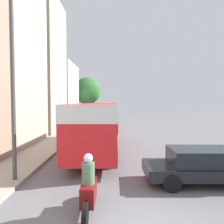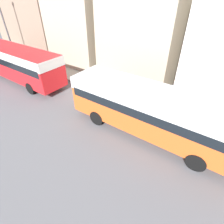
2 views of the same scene
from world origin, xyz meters
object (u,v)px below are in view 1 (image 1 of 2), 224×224
motorcycle_behind_lead (89,189)px  car_crossing (201,165)px  bus_lead (97,120)px  bus_third_in_line (107,108)px  bus_following (105,112)px  pedestrian_near_curb (80,118)px

motorcycle_behind_lead → car_crossing: 4.70m
bus_lead → motorcycle_behind_lead: bus_lead is taller
bus_lead → bus_third_in_line: 27.49m
motorcycle_behind_lead → car_crossing: size_ratio=0.51×
bus_lead → bus_following: bearing=90.2°
car_crossing → pedestrian_near_curb: size_ratio=2.76×
bus_lead → pedestrian_near_curb: bus_lead is taller
bus_following → bus_third_in_line: (-0.10, 13.91, 0.08)m
bus_third_in_line → pedestrian_near_curb: 13.27m
bus_third_in_line → motorcycle_behind_lead: 35.37m
bus_lead → pedestrian_near_curb: 15.09m
motorcycle_behind_lead → pedestrian_near_curb: pedestrian_near_curb is taller
bus_third_in_line → car_crossing: size_ratio=2.13×
bus_lead → pedestrian_near_curb: bearing=103.1°
motorcycle_behind_lead → car_crossing: motorcycle_behind_lead is taller
pedestrian_near_curb → motorcycle_behind_lead: bearing=-80.5°
pedestrian_near_curb → bus_following: bearing=-18.0°
bus_lead → bus_third_in_line: bus_lead is taller
bus_third_in_line → pedestrian_near_curb: (-3.26, -12.82, -1.03)m
bus_third_in_line → car_crossing: (4.62, -33.06, -1.26)m
bus_third_in_line → car_crossing: bearing=-82.1°
car_crossing → bus_following: bearing=-166.7°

